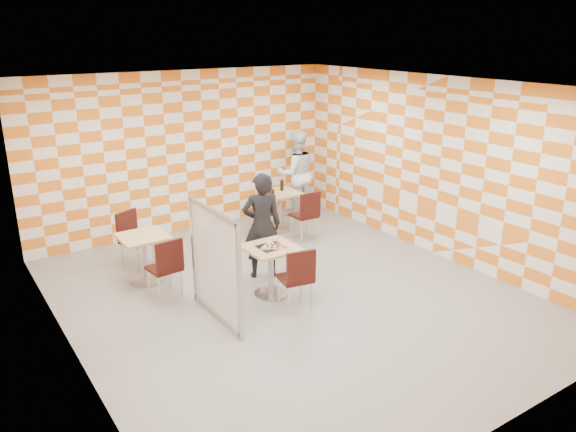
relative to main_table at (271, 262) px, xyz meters
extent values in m
plane|color=gray|center=(0.21, -0.19, -0.51)|extent=(7.00, 7.00, 0.00)
plane|color=white|center=(0.21, -0.19, 2.49)|extent=(7.00, 7.00, 0.00)
plane|color=white|center=(0.21, 3.31, 0.99)|extent=(6.00, 0.00, 6.00)
plane|color=white|center=(-2.79, -0.19, 0.99)|extent=(0.00, 7.00, 7.00)
plane|color=white|center=(3.21, -0.19, 0.99)|extent=(0.00, 7.00, 7.00)
cube|color=tan|center=(0.00, 0.00, 0.22)|extent=(0.70, 0.70, 0.04)
cylinder|color=#A5A5AA|center=(0.00, 0.00, -0.14)|extent=(0.08, 0.08, 0.70)
cylinder|color=#A5A5AA|center=(0.00, 0.00, -0.49)|extent=(0.50, 0.50, 0.03)
cube|color=tan|center=(1.63, 2.29, 0.22)|extent=(0.70, 0.70, 0.04)
cylinder|color=#A5A5AA|center=(1.63, 2.29, -0.14)|extent=(0.08, 0.08, 0.70)
cylinder|color=#A5A5AA|center=(1.63, 2.29, -0.49)|extent=(0.50, 0.50, 0.03)
cube|color=tan|center=(-1.35, 1.46, 0.22)|extent=(0.70, 0.70, 0.04)
cylinder|color=#A5A5AA|center=(-1.35, 1.46, -0.14)|extent=(0.08, 0.08, 0.70)
cylinder|color=#A5A5AA|center=(-1.35, 1.46, -0.49)|extent=(0.50, 0.50, 0.03)
cube|color=black|center=(0.05, -0.54, -0.06)|extent=(0.49, 0.49, 0.04)
cube|color=black|center=(0.02, -0.74, 0.19)|extent=(0.42, 0.11, 0.45)
cylinder|color=silver|center=(0.25, -0.40, -0.29)|extent=(0.03, 0.03, 0.43)
cylinder|color=silver|center=(-0.09, -0.34, -0.29)|extent=(0.03, 0.03, 0.43)
cylinder|color=silver|center=(0.19, -0.74, -0.29)|extent=(0.03, 0.03, 0.43)
cylinder|color=silver|center=(-0.15, -0.68, -0.29)|extent=(0.03, 0.03, 0.43)
cube|color=black|center=(1.74, 1.62, -0.06)|extent=(0.43, 0.43, 0.04)
cube|color=black|center=(1.73, 1.42, 0.19)|extent=(0.42, 0.05, 0.45)
cylinder|color=silver|center=(1.91, 1.79, -0.29)|extent=(0.03, 0.03, 0.43)
cylinder|color=silver|center=(1.57, 1.79, -0.29)|extent=(0.03, 0.03, 0.43)
cylinder|color=silver|center=(1.90, 1.45, -0.29)|extent=(0.03, 0.03, 0.43)
cylinder|color=silver|center=(1.56, 1.45, -0.29)|extent=(0.03, 0.03, 0.43)
cube|color=black|center=(1.14, 2.21, -0.06)|extent=(0.51, 0.51, 0.04)
cube|color=black|center=(1.34, 2.16, 0.19)|extent=(0.14, 0.42, 0.45)
cylinder|color=silver|center=(1.02, 2.41, -0.29)|extent=(0.03, 0.03, 0.43)
cylinder|color=silver|center=(0.94, 2.08, -0.29)|extent=(0.03, 0.03, 0.43)
cylinder|color=silver|center=(1.35, 2.33, -0.29)|extent=(0.03, 0.03, 0.43)
cylinder|color=silver|center=(1.27, 2.00, -0.29)|extent=(0.03, 0.03, 0.43)
cube|color=black|center=(-1.31, 0.78, -0.06)|extent=(0.46, 0.46, 0.04)
cube|color=black|center=(-1.29, 0.58, 0.19)|extent=(0.42, 0.08, 0.45)
cylinder|color=silver|center=(-1.16, 0.97, -0.29)|extent=(0.03, 0.03, 0.43)
cylinder|color=silver|center=(-1.50, 0.93, -0.29)|extent=(0.03, 0.03, 0.43)
cylinder|color=silver|center=(-1.13, 0.63, -0.29)|extent=(0.03, 0.03, 0.43)
cylinder|color=silver|center=(-1.46, 0.59, -0.29)|extent=(0.03, 0.03, 0.43)
cube|color=black|center=(-1.26, 2.05, -0.06)|extent=(0.56, 0.56, 0.04)
cube|color=black|center=(-1.35, 2.23, 0.19)|extent=(0.40, 0.21, 0.45)
cylinder|color=silver|center=(-1.35, 1.82, -0.29)|extent=(0.03, 0.03, 0.43)
cylinder|color=silver|center=(-1.04, 1.96, -0.29)|extent=(0.03, 0.03, 0.43)
cylinder|color=silver|center=(-1.49, 2.13, -0.29)|extent=(0.03, 0.03, 0.43)
cylinder|color=silver|center=(-1.18, 2.27, -0.29)|extent=(0.03, 0.03, 0.43)
cube|color=white|center=(-0.99, -0.22, 0.29)|extent=(0.02, 1.30, 1.40)
cube|color=#B2B2B7|center=(-0.99, -0.22, 1.01)|extent=(0.05, 1.30, 0.05)
cube|color=#B2B2B7|center=(-0.99, -0.22, -0.43)|extent=(0.05, 1.30, 0.05)
cube|color=#B2B2B7|center=(-0.99, -0.87, 0.29)|extent=(0.05, 0.05, 1.50)
cylinder|color=#B2B2B7|center=(-0.99, -0.87, -0.48)|extent=(0.08, 0.08, 0.05)
cube|color=#B2B2B7|center=(-0.99, 0.43, 0.29)|extent=(0.05, 0.05, 1.50)
cylinder|color=#B2B2B7|center=(-0.99, 0.43, -0.48)|extent=(0.08, 0.08, 0.05)
imported|color=black|center=(0.24, 0.64, 0.32)|extent=(0.71, 0.59, 1.66)
imported|color=white|center=(2.42, 2.86, 0.37)|extent=(1.00, 0.86, 1.76)
cube|color=silver|center=(0.00, -0.02, 0.24)|extent=(0.38, 0.34, 0.01)
cone|color=tan|center=(0.00, -0.02, 0.26)|extent=(0.40, 0.40, 0.02)
cone|color=#F2D88C|center=(0.00, 0.00, 0.27)|extent=(0.33, 0.33, 0.01)
cylinder|color=maroon|center=(-0.06, -0.12, 0.28)|extent=(0.04, 0.04, 0.01)
cylinder|color=maroon|center=(0.05, -0.11, 0.28)|extent=(0.04, 0.04, 0.01)
cylinder|color=maroon|center=(0.00, -0.04, 0.28)|extent=(0.04, 0.04, 0.01)
cylinder|color=maroon|center=(-0.05, 0.01, 0.28)|extent=(0.04, 0.04, 0.01)
cylinder|color=maroon|center=(0.06, -0.01, 0.28)|extent=(0.04, 0.04, 0.01)
torus|color=black|center=(0.05, -0.05, 0.28)|extent=(0.03, 0.03, 0.01)
torus|color=black|center=(-0.02, -0.08, 0.28)|extent=(0.03, 0.03, 0.01)
torus|color=black|center=(0.02, 0.02, 0.28)|extent=(0.03, 0.03, 0.01)
torus|color=black|center=(-0.07, -0.04, 0.28)|extent=(0.03, 0.03, 0.01)
cylinder|color=white|center=(1.43, 2.44, 0.32)|extent=(0.06, 0.06, 0.16)
cylinder|color=red|center=(1.43, 2.44, 0.42)|extent=(0.04, 0.04, 0.04)
cylinder|color=black|center=(1.73, 2.35, 0.34)|extent=(0.07, 0.07, 0.20)
cylinder|color=red|center=(1.73, 2.35, 0.46)|extent=(0.03, 0.03, 0.03)
camera|label=1|loc=(-3.93, -6.32, 3.19)|focal=35.00mm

